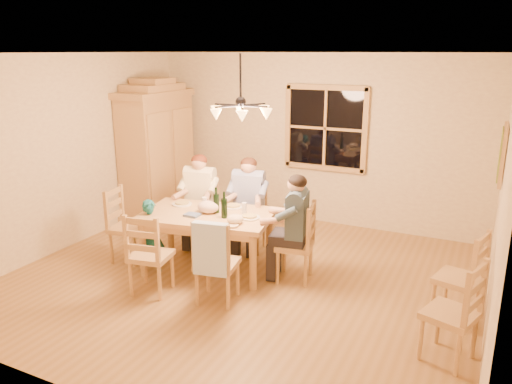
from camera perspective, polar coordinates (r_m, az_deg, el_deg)
The scene contains 33 objects.
floor at distance 6.28m, azimuth -1.59°, elevation -9.85°, with size 5.50×5.50×0.00m, color olive.
ceiling at distance 5.66m, azimuth -1.81°, elevation 15.60°, with size 5.50×5.00×0.02m, color white.
wall_back at distance 8.08m, azimuth 6.61°, elevation 5.96°, with size 5.50×0.02×2.70m, color #C9B08E.
wall_left at distance 7.48m, azimuth -20.75°, elevation 4.25°, with size 0.02×5.00×2.70m, color #C9B08E.
wall_right at distance 5.20m, azimuth 26.28°, elevation -1.18°, with size 0.02×5.00×2.70m, color #C9B08E.
window at distance 7.95m, azimuth 7.94°, elevation 7.22°, with size 1.30×0.06×1.30m.
painting at distance 6.31m, azimuth 26.33°, elevation 3.94°, with size 0.06×0.78×0.64m.
chandelier at distance 5.70m, azimuth -1.75°, elevation 9.33°, with size 0.77×0.68×0.71m.
armoire at distance 8.49m, azimuth -11.22°, elevation 4.23°, with size 0.66×1.40×2.30m.
dining_table at distance 6.32m, azimuth -5.58°, elevation -3.33°, with size 1.78×1.27×0.76m.
chair_far_left at distance 7.25m, azimuth -6.33°, elevation -3.74°, with size 0.51×0.49×0.99m.
chair_far_right at distance 7.03m, azimuth -0.84°, elevation -4.30°, with size 0.51×0.49×0.99m.
chair_near_left at distance 5.96m, azimuth -11.85°, elevation -8.46°, with size 0.51×0.49×0.99m.
chair_near_right at distance 5.66m, azimuth -4.42°, elevation -9.54°, with size 0.51×0.49×0.99m.
chair_end_left at distance 6.91m, azimuth -14.29°, elevation -5.16°, with size 0.49×0.51×0.99m.
chair_end_right at distance 6.15m, azimuth 4.43°, elevation -7.36°, with size 0.49×0.51×0.99m.
adult_woman at distance 7.09m, azimuth -6.46°, elevation 0.36°, with size 0.45×0.48×0.87m.
adult_plaid_man at distance 6.86m, azimuth -0.86°, elevation -0.08°, with size 0.45×0.48×0.87m.
adult_slate_man at distance 5.96m, azimuth 4.54°, elevation -2.61°, with size 0.48×0.45×0.87m.
towel at distance 5.33m, azimuth -5.21°, elevation -6.52°, with size 0.38×0.10×0.58m, color #B2D1F2.
wine_bottle_a at distance 6.25m, azimuth -4.58°, elevation -0.92°, with size 0.08×0.08×0.33m, color black.
wine_bottle_b at distance 6.05m, azimuth -3.65°, elevation -1.47°, with size 0.08×0.08×0.33m, color black.
plate_woman at distance 6.67m, azimuth -8.46°, elevation -1.38°, with size 0.26×0.26×0.02m, color white.
plate_plaid at distance 6.49m, azimuth -2.61°, elevation -1.70°, with size 0.26×0.26×0.02m, color white.
plate_slate at distance 6.07m, azimuth -0.75°, elevation -2.93°, with size 0.26×0.26×0.02m, color white.
wine_glass_a at distance 6.50m, azimuth -5.92°, elevation -1.18°, with size 0.06×0.06×0.14m, color silver.
wine_glass_b at distance 6.23m, azimuth -1.37°, elevation -1.84°, with size 0.06×0.06×0.14m, color silver.
cap at distance 5.88m, azimuth -2.42°, elevation -3.10°, with size 0.20×0.20×0.11m, color beige.
napkin at distance 6.19m, azimuth -7.31°, elevation -2.62°, with size 0.18×0.14×0.03m, color #4F6392.
cloth_bundle at distance 6.28m, azimuth -5.51°, elevation -1.71°, with size 0.28×0.22×0.15m, color #D1AE97.
child at distance 6.44m, azimuth -11.90°, elevation -4.96°, with size 0.34×0.23×0.95m, color #1A6977.
chair_spare_front at distance 4.98m, azimuth 21.14°, elevation -14.42°, with size 0.53×0.55×0.99m.
chair_spare_back at distance 5.69m, azimuth 21.93°, elevation -10.58°, with size 0.52×0.53×0.99m.
Camera 1 is at (2.64, -5.01, 2.73)m, focal length 35.00 mm.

